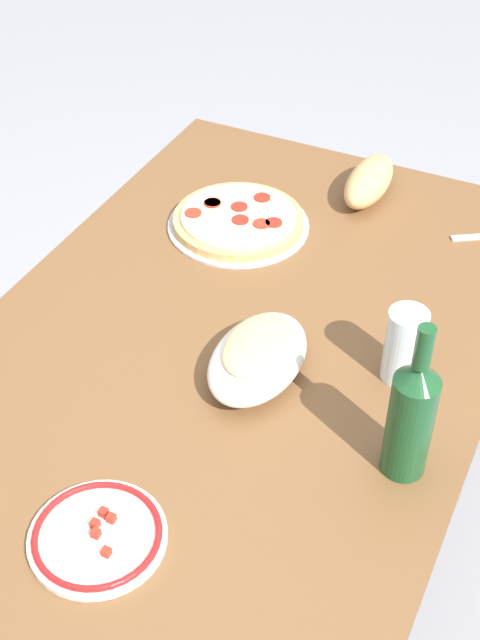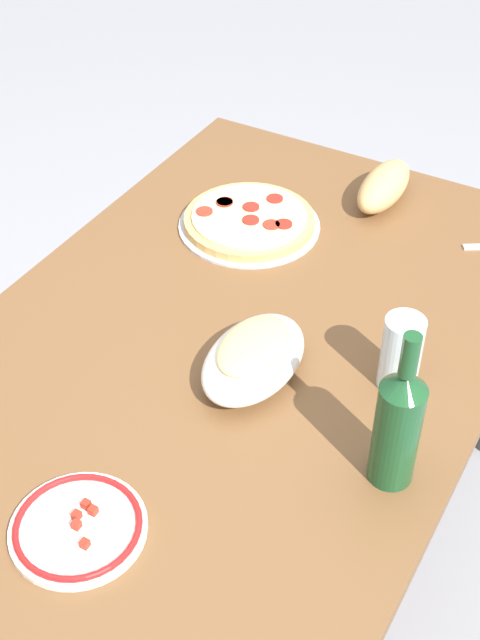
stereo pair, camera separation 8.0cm
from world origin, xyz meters
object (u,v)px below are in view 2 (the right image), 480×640
Objects in this scene: bread_loaf at (384,186)px; wine_bottle at (398,424)px; water_glass at (401,353)px; pepperoni_pizza at (249,221)px; dining_table at (240,374)px; baked_pasta_dish at (254,356)px; side_plate_far at (78,527)px.

wine_bottle is at bearing -156.62° from bread_loaf.
pepperoni_pizza is at bearing 57.46° from water_glass.
pepperoni_pizza is 0.31m from bread_loaf.
bread_loaf is at bearing -6.12° from dining_table.
baked_pasta_dish is 1.72× the size of water_glass.
pepperoni_pizza is at bearing 26.32° from dining_table.
side_plate_far is (-0.79, -0.16, -0.01)m from pepperoni_pizza.
bread_loaf is (0.23, -0.21, 0.02)m from pepperoni_pizza.
wine_bottle is 0.77m from bread_loaf.
water_glass reaches higher than bread_loaf.
water_glass is (-0.28, -0.45, 0.06)m from pepperoni_pizza.
side_plate_far is at bearing 150.71° from water_glass.
bread_loaf reaches higher than baked_pasta_dish.
side_plate_far is at bearing 132.29° from wine_bottle.
pepperoni_pizza reaches higher than dining_table.
water_glass is 0.58m from side_plate_far.
baked_pasta_dish is 0.61m from bread_loaf.
wine_bottle is 0.48m from side_plate_far.
side_plate_far is at bearing -168.54° from pepperoni_pizza.
baked_pasta_dish is at bearing 72.53° from wine_bottle.
pepperoni_pizza is 0.53m from water_glass.
water_glass is 0.68× the size of bread_loaf.
wine_bottle is (-0.17, -0.36, 0.22)m from dining_table.
wine_bottle is at bearing -161.19° from water_glass.
wine_bottle is 2.03× the size of water_glass.
bread_loaf is at bearing 23.38° from wine_bottle.
pepperoni_pizza is 1.24× the size of baked_pasta_dish.
water_glass is at bearing -65.98° from baked_pasta_dish.
pepperoni_pizza is at bearing 11.46° from side_plate_far.
baked_pasta_dish is at bearing 114.02° from water_glass.
dining_table is 0.46m from wine_bottle.
bread_loaf is (0.51, 0.24, -0.03)m from water_glass.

